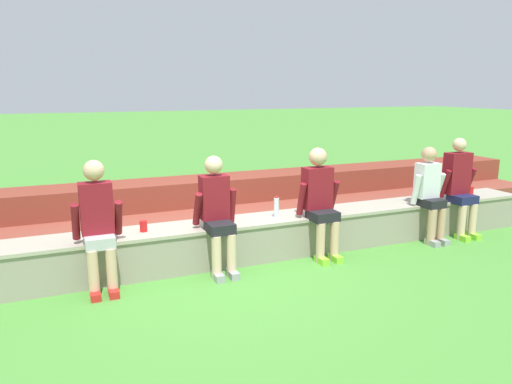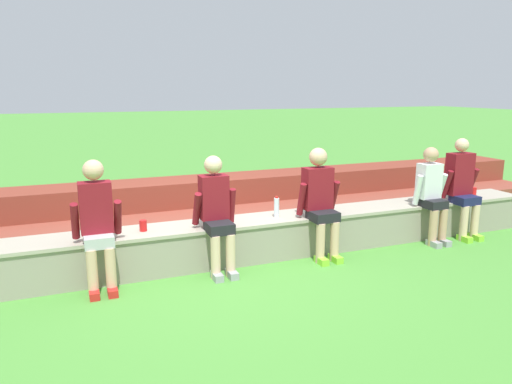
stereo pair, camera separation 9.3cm
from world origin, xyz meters
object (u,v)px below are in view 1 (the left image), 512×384
at_px(plastic_cup_left_end, 471,191).
at_px(person_rightmost_edge, 460,185).
at_px(person_center, 217,212).
at_px(person_right_of_center, 320,199).
at_px(person_left_of_center, 98,222).
at_px(person_far_right, 430,192).
at_px(plastic_cup_right_end, 143,226).
at_px(water_bottle_mid_right, 276,207).

bearing_deg(plastic_cup_left_end, person_rightmost_edge, -152.53).
bearing_deg(person_center, person_right_of_center, -0.44).
bearing_deg(person_left_of_center, person_center, 1.35).
height_order(person_far_right, plastic_cup_left_end, person_far_right).
bearing_deg(person_rightmost_edge, person_center, 179.91).
xyz_separation_m(person_center, plastic_cup_right_end, (-0.81, 0.26, -0.15)).
bearing_deg(person_rightmost_edge, plastic_cup_right_end, 176.66).
relative_size(person_rightmost_edge, water_bottle_mid_right, 5.20).
relative_size(person_left_of_center, plastic_cup_right_end, 11.06).
distance_m(person_left_of_center, person_center, 1.32).
bearing_deg(person_rightmost_edge, water_bottle_mid_right, 175.27).
xyz_separation_m(person_left_of_center, person_far_right, (4.42, -0.02, -0.04)).
bearing_deg(person_left_of_center, plastic_cup_right_end, 29.20).
height_order(person_far_right, plastic_cup_right_end, person_far_right).
height_order(person_right_of_center, person_rightmost_edge, person_rightmost_edge).
xyz_separation_m(person_left_of_center, plastic_cup_left_end, (5.51, 0.29, -0.17)).
distance_m(person_left_of_center, plastic_cup_right_end, 0.61).
distance_m(person_rightmost_edge, water_bottle_mid_right, 2.82).
bearing_deg(person_right_of_center, person_center, 179.56).
distance_m(person_far_right, person_rightmost_edge, 0.59).
relative_size(person_far_right, plastic_cup_left_end, 10.40).
bearing_deg(plastic_cup_right_end, person_rightmost_edge, -3.34).
xyz_separation_m(water_bottle_mid_right, plastic_cup_left_end, (3.32, 0.03, -0.07)).
bearing_deg(plastic_cup_left_end, person_right_of_center, -174.55).
bearing_deg(person_far_right, water_bottle_mid_right, 172.93).
bearing_deg(plastic_cup_right_end, person_right_of_center, -7.01).
height_order(person_center, person_right_of_center, person_right_of_center).
relative_size(person_left_of_center, person_center, 1.03).
distance_m(water_bottle_mid_right, plastic_cup_right_end, 1.67).
height_order(person_far_right, water_bottle_mid_right, person_far_right).
bearing_deg(plastic_cup_right_end, plastic_cup_left_end, 0.04).
bearing_deg(person_center, plastic_cup_left_end, 3.54).
distance_m(person_far_right, water_bottle_mid_right, 2.25).
xyz_separation_m(person_right_of_center, person_far_right, (1.74, -0.04, -0.05)).
height_order(water_bottle_mid_right, plastic_cup_left_end, water_bottle_mid_right).
height_order(person_right_of_center, water_bottle_mid_right, person_right_of_center).
bearing_deg(person_far_right, person_center, 179.08).
distance_m(person_center, water_bottle_mid_right, 0.90).
distance_m(person_right_of_center, person_rightmost_edge, 2.32).
xyz_separation_m(plastic_cup_left_end, plastic_cup_right_end, (-4.99, -0.00, -0.00)).
bearing_deg(water_bottle_mid_right, person_far_right, -7.07).
bearing_deg(water_bottle_mid_right, plastic_cup_left_end, 0.56).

